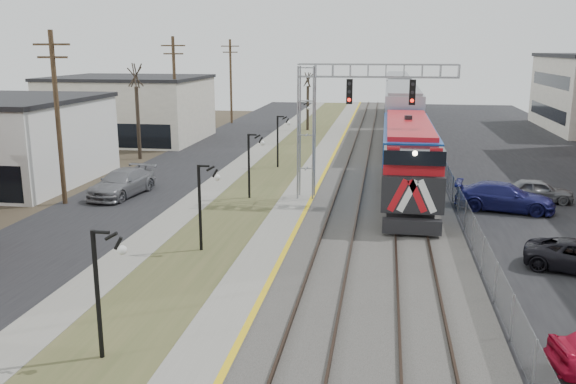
# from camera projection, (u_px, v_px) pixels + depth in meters

# --- Properties ---
(street_west) EXTENTS (7.00, 120.00, 0.04)m
(street_west) POSITION_uv_depth(u_px,v_px,m) (171.00, 172.00, 45.21)
(street_west) COLOR black
(street_west) RESTS_ON ground
(sidewalk) EXTENTS (2.00, 120.00, 0.08)m
(sidewalk) POSITION_uv_depth(u_px,v_px,m) (230.00, 174.00, 44.52)
(sidewalk) COLOR gray
(sidewalk) RESTS_ON ground
(grass_median) EXTENTS (4.00, 120.00, 0.06)m
(grass_median) POSITION_uv_depth(u_px,v_px,m) (271.00, 175.00, 44.06)
(grass_median) COLOR #454D29
(grass_median) RESTS_ON ground
(platform) EXTENTS (2.00, 120.00, 0.24)m
(platform) POSITION_uv_depth(u_px,v_px,m) (312.00, 175.00, 43.58)
(platform) COLOR gray
(platform) RESTS_ON ground
(ballast_bed) EXTENTS (8.00, 120.00, 0.20)m
(ballast_bed) POSITION_uv_depth(u_px,v_px,m) (382.00, 178.00, 42.81)
(ballast_bed) COLOR #595651
(ballast_bed) RESTS_ON ground
(parking_lot) EXTENTS (16.00, 120.00, 0.04)m
(parking_lot) POSITION_uv_depth(u_px,v_px,m) (562.00, 185.00, 40.99)
(parking_lot) COLOR black
(parking_lot) RESTS_ON ground
(platform_edge) EXTENTS (0.24, 120.00, 0.01)m
(platform_edge) POSITION_uv_depth(u_px,v_px,m) (324.00, 174.00, 43.41)
(platform_edge) COLOR gold
(platform_edge) RESTS_ON platform
(track_near) EXTENTS (1.58, 120.00, 0.15)m
(track_near) POSITION_uv_depth(u_px,v_px,m) (354.00, 175.00, 43.08)
(track_near) COLOR #2D2119
(track_near) RESTS_ON ballast_bed
(track_far) EXTENTS (1.58, 120.00, 0.15)m
(track_far) POSITION_uv_depth(u_px,v_px,m) (404.00, 176.00, 42.54)
(track_far) COLOR #2D2119
(track_far) RESTS_ON ballast_bed
(train) EXTENTS (3.00, 63.05, 5.33)m
(train) POSITION_uv_depth(u_px,v_px,m) (400.00, 111.00, 60.20)
(train) COLOR #124096
(train) RESTS_ON ground
(signal_gantry) EXTENTS (9.00, 1.07, 8.15)m
(signal_gantry) POSITION_uv_depth(u_px,v_px,m) (336.00, 109.00, 35.24)
(signal_gantry) COLOR gray
(signal_gantry) RESTS_ON ground
(lampposts) EXTENTS (0.14, 62.14, 4.00)m
(lampposts) POSITION_uv_depth(u_px,v_px,m) (202.00, 207.00, 27.55)
(lampposts) COLOR black
(lampposts) RESTS_ON ground
(utility_poles) EXTENTS (0.28, 80.28, 10.00)m
(utility_poles) POSITION_uv_depth(u_px,v_px,m) (58.00, 120.00, 34.92)
(utility_poles) COLOR #4C3823
(utility_poles) RESTS_ON ground
(fence) EXTENTS (0.04, 120.00, 1.60)m
(fence) POSITION_uv_depth(u_px,v_px,m) (444.00, 170.00, 42.01)
(fence) COLOR gray
(fence) RESTS_ON ground
(bare_trees) EXTENTS (12.30, 42.30, 5.95)m
(bare_trees) POSITION_uv_depth(u_px,v_px,m) (173.00, 129.00, 48.53)
(bare_trees) COLOR #382D23
(bare_trees) RESTS_ON ground
(car_lot_d) EXTENTS (5.74, 3.18, 1.57)m
(car_lot_d) POSITION_uv_depth(u_px,v_px,m) (504.00, 198.00, 34.34)
(car_lot_d) COLOR navy
(car_lot_d) RESTS_ON ground
(car_lot_e) EXTENTS (4.08, 1.81, 1.37)m
(car_lot_e) POSITION_uv_depth(u_px,v_px,m) (538.00, 191.00, 36.32)
(car_lot_e) COLOR slate
(car_lot_e) RESTS_ON ground
(car_street_b) EXTENTS (3.00, 5.79, 1.60)m
(car_street_b) POSITION_uv_depth(u_px,v_px,m) (122.00, 183.00, 37.82)
(car_street_b) COLOR slate
(car_street_b) RESTS_ON ground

